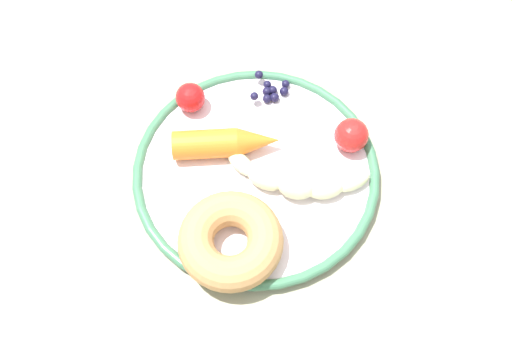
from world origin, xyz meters
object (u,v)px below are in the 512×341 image
object	(u,v)px
carrot_orange	(227,143)
blueberry_pile	(271,90)
plate	(256,172)
banana	(295,182)
tomato_mid	(351,134)
tomato_near	(190,98)
donut	(231,241)
dining_table	(283,192)

from	to	relation	value
carrot_orange	blueberry_pile	world-z (taller)	carrot_orange
plate	carrot_orange	distance (m)	0.05
banana	carrot_orange	world-z (taller)	carrot_orange
blueberry_pile	tomato_mid	xyz separation A→B (m)	(0.08, -0.09, 0.01)
blueberry_pile	tomato_near	world-z (taller)	tomato_near
carrot_orange	donut	distance (m)	0.13
carrot_orange	blueberry_pile	xyz separation A→B (m)	(0.07, 0.07, -0.01)
dining_table	carrot_orange	xyz separation A→B (m)	(-0.07, 0.02, 0.12)
banana	tomato_near	bearing A→B (deg)	128.05
blueberry_pile	tomato_mid	bearing A→B (deg)	-48.10
tomato_mid	donut	bearing A→B (deg)	-146.12
plate	tomato_near	xyz separation A→B (m)	(-0.06, 0.11, 0.02)
dining_table	banana	distance (m)	0.13
dining_table	banana	bearing A→B (deg)	-89.97
carrot_orange	tomato_near	distance (m)	0.08
plate	donut	size ratio (longest dim) A/B	2.54
donut	tomato_mid	distance (m)	0.20
dining_table	tomato_near	world-z (taller)	tomato_near
plate	tomato_near	world-z (taller)	tomato_near
plate	tomato_mid	size ratio (longest dim) A/B	7.16
donut	tomato_mid	size ratio (longest dim) A/B	2.81
blueberry_pile	donut	bearing A→B (deg)	-112.60
donut	tomato_near	bearing A→B (deg)	95.94
dining_table	banana	xyz separation A→B (m)	(0.00, -0.05, 0.12)
banana	donut	bearing A→B (deg)	-143.70
banana	carrot_orange	size ratio (longest dim) A/B	1.28
blueberry_pile	tomato_mid	distance (m)	0.12
tomato_near	donut	bearing A→B (deg)	-84.06
plate	blueberry_pile	xyz separation A→B (m)	(0.04, 0.11, 0.01)
banana	blueberry_pile	world-z (taller)	banana
plate	blueberry_pile	size ratio (longest dim) A/B	5.43
banana	blueberry_pile	size ratio (longest dim) A/B	3.09
carrot_orange	donut	size ratio (longest dim) A/B	1.13
dining_table	donut	bearing A→B (deg)	-128.25
blueberry_pile	tomato_near	xyz separation A→B (m)	(-0.10, -0.00, 0.01)
plate	tomato_mid	bearing A→B (deg)	8.74
carrot_orange	donut	bearing A→B (deg)	-96.51
dining_table	blueberry_pile	world-z (taller)	blueberry_pile
donut	blueberry_pile	size ratio (longest dim) A/B	2.13
blueberry_pile	carrot_orange	bearing A→B (deg)	-132.80
plate	tomato_near	bearing A→B (deg)	121.38
dining_table	tomato_near	distance (m)	0.19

